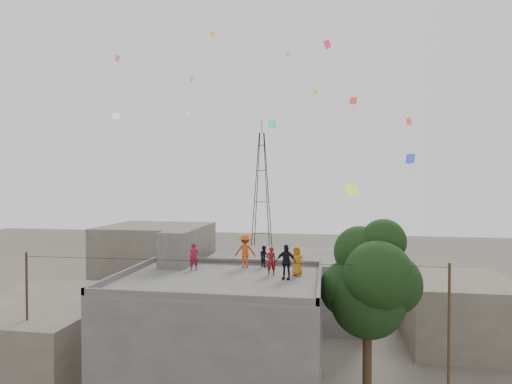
# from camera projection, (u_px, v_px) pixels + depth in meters

# --- Properties ---
(main_building) EXTENTS (10.00, 8.00, 6.10)m
(main_building) POSITION_uv_depth(u_px,v_px,m) (219.00, 340.00, 21.26)
(main_building) COLOR #4B4946
(main_building) RESTS_ON ground
(parapet) EXTENTS (10.00, 8.00, 0.30)m
(parapet) POSITION_uv_depth(u_px,v_px,m) (219.00, 276.00, 21.19)
(parapet) COLOR #4B4946
(parapet) RESTS_ON main_building
(stair_head_box) EXTENTS (1.60, 1.80, 2.00)m
(stair_head_box) POSITION_uv_depth(u_px,v_px,m) (176.00, 249.00, 24.26)
(stair_head_box) COLOR #4B4946
(stair_head_box) RESTS_ON main_building
(neighbor_west) EXTENTS (8.00, 10.00, 4.00)m
(neighbor_west) POSITION_uv_depth(u_px,v_px,m) (46.00, 334.00, 25.06)
(neighbor_west) COLOR #575045
(neighbor_west) RESTS_ON ground
(neighbor_north) EXTENTS (12.00, 9.00, 5.00)m
(neighbor_north) POSITION_uv_depth(u_px,v_px,m) (286.00, 285.00, 34.74)
(neighbor_north) COLOR #4B4946
(neighbor_north) RESTS_ON ground
(neighbor_northwest) EXTENTS (9.00, 8.00, 7.00)m
(neighbor_northwest) POSITION_uv_depth(u_px,v_px,m) (156.00, 264.00, 38.67)
(neighbor_northwest) COLOR #575045
(neighbor_northwest) RESTS_ON ground
(neighbor_east) EXTENTS (7.00, 8.00, 4.40)m
(neighbor_east) POSITION_uv_depth(u_px,v_px,m) (458.00, 311.00, 28.83)
(neighbor_east) COLOR #575045
(neighbor_east) RESTS_ON ground
(tree) EXTENTS (4.90, 4.60, 9.10)m
(tree) POSITION_uv_depth(u_px,v_px,m) (371.00, 282.00, 20.56)
(tree) COLOR black
(tree) RESTS_ON ground
(utility_line) EXTENTS (20.12, 0.62, 7.40)m
(utility_line) POSITION_uv_depth(u_px,v_px,m) (223.00, 333.00, 19.92)
(utility_line) COLOR black
(utility_line) RESTS_ON ground
(transmission_tower) EXTENTS (2.97, 2.97, 20.01)m
(transmission_tower) POSITION_uv_depth(u_px,v_px,m) (262.00, 195.00, 61.23)
(transmission_tower) COLOR black
(transmission_tower) RESTS_ON ground
(person_red_adult) EXTENTS (0.60, 0.47, 1.46)m
(person_red_adult) POSITION_uv_depth(u_px,v_px,m) (271.00, 261.00, 22.04)
(person_red_adult) COLOR maroon
(person_red_adult) RESTS_ON main_building
(person_orange_child) EXTENTS (0.83, 0.63, 1.52)m
(person_orange_child) POSITION_uv_depth(u_px,v_px,m) (297.00, 261.00, 21.89)
(person_orange_child) COLOR orange
(person_orange_child) RESTS_ON main_building
(person_dark_child) EXTENTS (0.74, 0.74, 1.20)m
(person_dark_child) POSITION_uv_depth(u_px,v_px,m) (264.00, 256.00, 24.16)
(person_dark_child) COLOR black
(person_dark_child) RESTS_ON main_building
(person_dark_adult) EXTENTS (1.07, 0.59, 1.72)m
(person_dark_adult) POSITION_uv_depth(u_px,v_px,m) (286.00, 262.00, 21.06)
(person_dark_adult) COLOR black
(person_dark_adult) RESTS_ON main_building
(person_orange_adult) EXTENTS (1.32, 0.94, 1.84)m
(person_orange_adult) POSITION_uv_depth(u_px,v_px,m) (245.00, 251.00, 24.00)
(person_orange_adult) COLOR #B84515
(person_orange_adult) RESTS_ON main_building
(person_red_child) EXTENTS (0.63, 0.55, 1.45)m
(person_red_child) POSITION_uv_depth(u_px,v_px,m) (194.00, 257.00, 23.26)
(person_red_child) COLOR maroon
(person_red_child) RESTS_ON main_building
(kites) EXTENTS (20.62, 18.76, 12.30)m
(kites) POSITION_uv_depth(u_px,v_px,m) (279.00, 106.00, 26.77)
(kites) COLOR #FF351A
(kites) RESTS_ON ground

